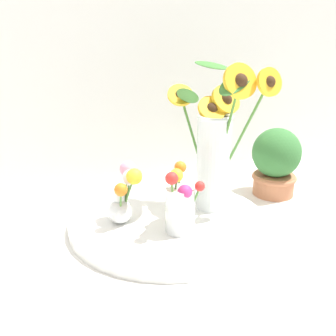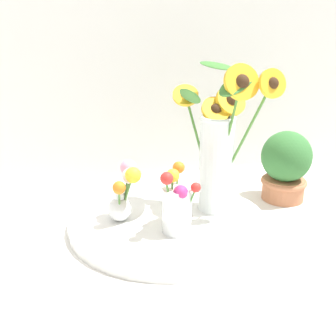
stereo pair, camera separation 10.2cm
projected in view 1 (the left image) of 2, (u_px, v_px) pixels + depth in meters
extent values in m
plane|color=silver|center=(171.00, 245.00, 0.97)|extent=(6.00, 6.00, 0.00)
cylinder|color=white|center=(168.00, 221.00, 1.07)|extent=(0.53, 0.53, 0.02)
cylinder|color=silver|center=(213.00, 164.00, 1.09)|extent=(0.09, 0.09, 0.26)
torus|color=silver|center=(215.00, 117.00, 1.04)|extent=(0.10, 0.10, 0.01)
cylinder|color=#4C8438|center=(215.00, 144.00, 1.10)|extent=(0.07, 0.02, 0.24)
cylinder|color=gold|center=(226.00, 100.00, 1.07)|extent=(0.10, 0.06, 0.09)
sphere|color=#382314|center=(226.00, 100.00, 1.07)|extent=(0.04, 0.04, 0.04)
cylinder|color=#4C8438|center=(195.00, 144.00, 1.11)|extent=(0.06, 0.08, 0.26)
cylinder|color=gold|center=(180.00, 95.00, 1.09)|extent=(0.08, 0.06, 0.07)
sphere|color=#382314|center=(180.00, 95.00, 1.09)|extent=(0.03, 0.03, 0.03)
cylinder|color=#4C8438|center=(216.00, 152.00, 1.08)|extent=(0.02, 0.05, 0.23)
cylinder|color=gold|center=(212.00, 109.00, 1.06)|extent=(0.08, 0.06, 0.06)
sphere|color=#382314|center=(212.00, 109.00, 1.06)|extent=(0.03, 0.03, 0.03)
cylinder|color=#4C8438|center=(224.00, 140.00, 1.03)|extent=(0.04, 0.07, 0.31)
cylinder|color=gold|center=(240.00, 81.00, 0.96)|extent=(0.10, 0.05, 0.10)
sphere|color=#382314|center=(240.00, 81.00, 0.96)|extent=(0.04, 0.04, 0.04)
cylinder|color=#4C8438|center=(240.00, 138.00, 1.04)|extent=(0.09, 0.09, 0.28)
cylinder|color=gold|center=(269.00, 82.00, 0.97)|extent=(0.09, 0.03, 0.09)
sphere|color=#382314|center=(269.00, 82.00, 0.97)|extent=(0.03, 0.03, 0.03)
ellipsoid|color=#38702D|center=(236.00, 82.00, 0.96)|extent=(0.13, 0.08, 0.08)
ellipsoid|color=#38702D|center=(187.00, 96.00, 1.02)|extent=(0.09, 0.15, 0.08)
ellipsoid|color=#38702D|center=(212.00, 65.00, 1.06)|extent=(0.10, 0.07, 0.04)
cylinder|color=white|center=(180.00, 210.00, 0.97)|extent=(0.07, 0.07, 0.12)
cylinder|color=#4C8438|center=(174.00, 201.00, 0.95)|extent=(0.03, 0.03, 0.13)
sphere|color=red|center=(171.00, 179.00, 0.91)|extent=(0.03, 0.03, 0.03)
cylinder|color=#4C8438|center=(175.00, 199.00, 0.96)|extent=(0.01, 0.01, 0.12)
sphere|color=yellow|center=(176.00, 175.00, 0.94)|extent=(0.03, 0.03, 0.03)
cylinder|color=#4C8438|center=(193.00, 203.00, 0.96)|extent=(0.03, 0.03, 0.09)
sphere|color=red|center=(200.00, 186.00, 0.94)|extent=(0.02, 0.02, 0.02)
cylinder|color=#4C8438|center=(178.00, 194.00, 0.99)|extent=(0.02, 0.03, 0.13)
sphere|color=orange|center=(180.00, 167.00, 0.98)|extent=(0.03, 0.03, 0.03)
cylinder|color=#4C8438|center=(182.00, 206.00, 0.96)|extent=(0.01, 0.03, 0.08)
sphere|color=#C6337A|center=(185.00, 192.00, 0.94)|extent=(0.04, 0.04, 0.04)
sphere|color=white|center=(120.00, 211.00, 1.03)|extent=(0.06, 0.06, 0.06)
cylinder|color=white|center=(119.00, 194.00, 1.01)|extent=(0.03, 0.03, 0.03)
cylinder|color=#568E42|center=(121.00, 203.00, 1.00)|extent=(0.01, 0.03, 0.08)
sphere|color=orange|center=(121.00, 190.00, 0.97)|extent=(0.03, 0.03, 0.03)
cylinder|color=#568E42|center=(126.00, 190.00, 1.02)|extent=(0.02, 0.03, 0.10)
sphere|color=pink|center=(128.00, 169.00, 1.02)|extent=(0.04, 0.04, 0.04)
cylinder|color=#568E42|center=(127.00, 197.00, 1.02)|extent=(0.03, 0.01, 0.10)
sphere|color=white|center=(131.00, 177.00, 1.00)|extent=(0.04, 0.04, 0.04)
cylinder|color=#568E42|center=(128.00, 194.00, 1.01)|extent=(0.03, 0.03, 0.10)
sphere|color=yellow|center=(134.00, 176.00, 0.98)|extent=(0.04, 0.04, 0.04)
cylinder|color=#B7704C|center=(273.00, 184.00, 1.26)|extent=(0.13, 0.13, 0.07)
torus|color=#B7704C|center=(274.00, 177.00, 1.25)|extent=(0.14, 0.14, 0.02)
ellipsoid|color=#336B33|center=(277.00, 153.00, 1.23)|extent=(0.15, 0.15, 0.16)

